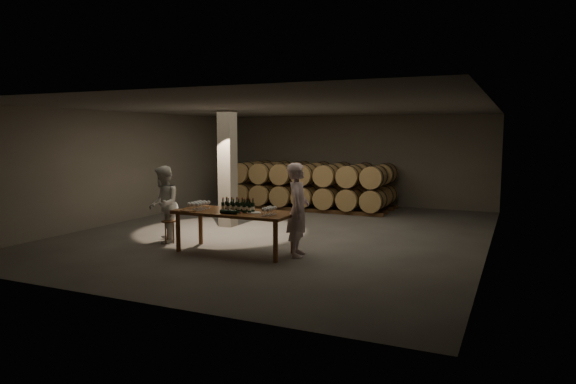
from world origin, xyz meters
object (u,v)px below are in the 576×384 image
at_px(bottle_cluster, 238,207).
at_px(stool, 169,225).
at_px(plate, 254,213).
at_px(tasting_table, 235,216).
at_px(person_man, 298,210).
at_px(person_woman, 163,204).
at_px(notebook_near, 188,211).

height_order(bottle_cluster, stool, bottle_cluster).
bearing_deg(stool, plate, -4.44).
bearing_deg(stool, bottle_cluster, -5.30).
bearing_deg(plate, tasting_table, 176.55).
xyz_separation_m(plate, person_man, (0.89, 0.29, 0.07)).
bearing_deg(person_woman, stool, 39.46).
bearing_deg(plate, person_woman, 174.77).
relative_size(plate, person_man, 0.15).
bearing_deg(person_man, stool, 75.24).
xyz_separation_m(notebook_near, stool, (-0.99, 0.60, -0.47)).
bearing_deg(bottle_cluster, plate, -0.06).
bearing_deg(bottle_cluster, stool, 174.70).
distance_m(tasting_table, notebook_near, 1.00).
relative_size(tasting_table, person_woman, 1.43).
relative_size(plate, stool, 0.55).
xyz_separation_m(plate, notebook_near, (-1.38, -0.42, 0.01)).
relative_size(tasting_table, bottle_cluster, 3.59).
relative_size(bottle_cluster, person_woman, 0.40).
height_order(notebook_near, stool, notebook_near).
bearing_deg(bottle_cluster, person_man, 12.70).
bearing_deg(notebook_near, plate, 27.25).
bearing_deg(bottle_cluster, notebook_near, -156.84).
bearing_deg(person_man, plate, 91.42).
height_order(bottle_cluster, plate, bottle_cluster).
height_order(tasting_table, plate, plate).
xyz_separation_m(notebook_near, person_man, (2.26, 0.71, 0.07)).
bearing_deg(bottle_cluster, tasting_table, 163.03).
xyz_separation_m(tasting_table, notebook_near, (-0.89, -0.45, 0.12)).
bearing_deg(stool, notebook_near, -31.33).
height_order(tasting_table, bottle_cluster, bottle_cluster).
relative_size(person_man, person_woman, 1.08).
height_order(bottle_cluster, notebook_near, bottle_cluster).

